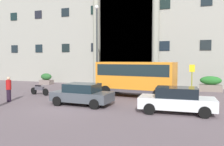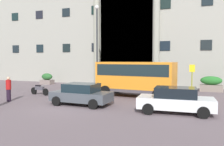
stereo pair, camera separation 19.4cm
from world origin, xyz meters
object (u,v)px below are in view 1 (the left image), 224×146
parked_estate_mid (82,94)px  pedestrian_man_crossing (9,89)px  hedge_planter_far_west (211,84)px  hedge_planter_west (109,80)px  bus_stop_sign (192,77)px  parked_coupe_end (177,100)px  hedge_planter_east (46,79)px  lamppost_plaza_centre (97,42)px  orange_minibus (136,76)px  hedge_planter_entrance_left (162,83)px  scooter_by_planter (39,90)px

parked_estate_mid → pedestrian_man_crossing: (-5.46, -0.79, 0.18)m
hedge_planter_far_west → hedge_planter_west: bearing=-179.0°
bus_stop_sign → parked_coupe_end: bus_stop_sign is taller
hedge_planter_far_west → bus_stop_sign: bearing=-114.5°
hedge_planter_west → hedge_planter_east: hedge_planter_west is taller
bus_stop_sign → lamppost_plaza_centre: (-8.69, 0.32, 3.12)m
hedge_planter_west → lamppost_plaza_centre: bearing=-91.2°
orange_minibus → hedge_planter_west: bearing=135.0°
orange_minibus → hedge_planter_far_west: orange_minibus is taller
bus_stop_sign → hedge_planter_west: bearing=158.7°
bus_stop_sign → lamppost_plaza_centre: size_ratio=0.32×
hedge_planter_entrance_left → hedge_planter_west: hedge_planter_west is taller
hedge_planter_far_west → pedestrian_man_crossing: bearing=-141.9°
orange_minibus → pedestrian_man_crossing: (-7.91, -5.44, -0.76)m
hedge_planter_east → lamppost_plaza_centre: lamppost_plaza_centre is taller
scooter_by_planter → lamppost_plaza_centre: bearing=60.6°
bus_stop_sign → scooter_by_planter: bearing=-162.1°
bus_stop_sign → pedestrian_man_crossing: 14.19m
hedge_planter_entrance_left → hedge_planter_far_west: hedge_planter_far_west is taller
hedge_planter_east → parked_coupe_end: size_ratio=0.35×
orange_minibus → parked_coupe_end: size_ratio=1.51×
bus_stop_sign → parked_estate_mid: (-6.72, -6.46, -0.88)m
orange_minibus → parked_estate_mid: 5.34m
lamppost_plaza_centre → pedestrian_man_crossing: bearing=-114.8°
hedge_planter_far_west → scooter_by_planter: (-13.78, -7.47, -0.24)m
hedge_planter_far_west → parked_estate_mid: hedge_planter_far_west is taller
bus_stop_sign → hedge_planter_west: size_ratio=1.42×
hedge_planter_entrance_left → hedge_planter_far_west: bearing=7.6°
bus_stop_sign → hedge_planter_west: (-8.63, 3.37, -0.83)m
scooter_by_planter → orange_minibus: bearing=24.9°
orange_minibus → hedge_planter_east: (-12.54, 5.16, -1.03)m
bus_stop_sign → hedge_planter_east: size_ratio=1.76×
pedestrian_man_crossing → hedge_planter_entrance_left: bearing=138.1°
orange_minibus → parked_coupe_end: orange_minibus is taller
hedge_planter_entrance_left → pedestrian_man_crossing: pedestrian_man_crossing is taller
scooter_by_planter → lamppost_plaza_centre: 6.95m
parked_coupe_end → parked_estate_mid: (-6.05, 0.16, -0.01)m
orange_minibus → lamppost_plaza_centre: 5.78m
hedge_planter_entrance_left → lamppost_plaza_centre: size_ratio=0.20×
orange_minibus → hedge_planter_west: 6.83m
orange_minibus → hedge_planter_east: 13.60m
hedge_planter_far_west → parked_coupe_end: size_ratio=0.47×
hedge_planter_entrance_left → scooter_by_planter: hedge_planter_entrance_left is taller
hedge_planter_entrance_left → hedge_planter_east: hedge_planter_entrance_left is taller
scooter_by_planter → pedestrian_man_crossing: size_ratio=1.13×
hedge_planter_west → lamppost_plaza_centre: size_ratio=0.22×
hedge_planter_far_west → scooter_by_planter: size_ratio=1.00×
scooter_by_planter → pedestrian_man_crossing: 3.36m
hedge_planter_east → pedestrian_man_crossing: (4.63, -10.60, 0.27)m
parked_coupe_end → scooter_by_planter: size_ratio=2.11×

